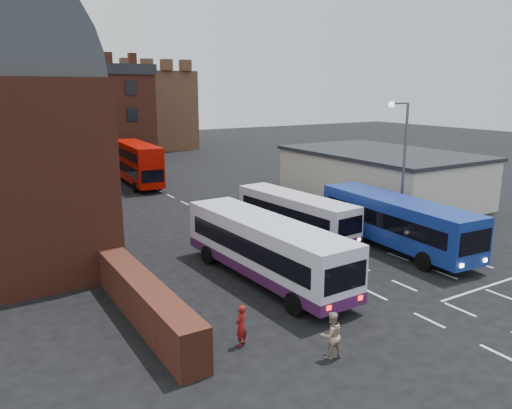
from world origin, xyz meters
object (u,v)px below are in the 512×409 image
street_lamp (401,156)px  pedestrian_beige (331,335)px  bus_white_outbound (265,245)px  bus_white_inbound (295,212)px  bus_blue (396,219)px  bus_red_double (137,163)px  pedestrian_red (241,326)px

street_lamp → pedestrian_beige: 17.43m
bus_white_outbound → bus_white_inbound: size_ratio=1.16×
bus_blue → bus_red_double: bus_red_double is taller
bus_blue → pedestrian_red: size_ratio=6.98×
bus_white_outbound → street_lamp: 12.42m
street_lamp → bus_white_inbound: bearing=148.8°
bus_blue → pedestrian_red: bearing=24.9°
bus_white_inbound → bus_blue: size_ratio=0.87×
bus_red_double → pedestrian_beige: (-4.68, -35.56, -1.34)m
bus_blue → pedestrian_beige: bearing=38.0°
bus_white_inbound → pedestrian_beige: bus_white_inbound is taller
bus_red_double → pedestrian_red: size_ratio=6.46×
bus_white_inbound → bus_white_outbound: bearing=39.0°
street_lamp → bus_red_double: bearing=109.3°
bus_white_outbound → pedestrian_beige: (-2.00, -7.60, -0.97)m
pedestrian_red → bus_red_double: bearing=-130.2°
bus_white_inbound → bus_blue: 6.51m
pedestrian_beige → bus_red_double: bearing=-88.9°
pedestrian_red → bus_white_outbound: bearing=-158.3°
bus_white_inbound → bus_blue: (3.48, -5.49, 0.24)m
bus_red_double → bus_blue: bearing=107.4°
bus_white_inbound → bus_red_double: 22.51m
bus_white_outbound → bus_blue: bus_white_outbound is taller
bus_red_double → pedestrian_beige: 35.89m
bus_red_double → pedestrian_beige: bearing=86.2°
street_lamp → pedestrian_beige: bearing=-144.5°
bus_white_outbound → pedestrian_red: 6.83m
bus_blue → street_lamp: (2.30, 1.99, 3.44)m
bus_red_double → pedestrian_red: bearing=81.8°
bus_white_outbound → street_lamp: street_lamp is taller
pedestrian_red → pedestrian_beige: (2.35, -2.43, 0.06)m
bus_red_double → pedestrian_beige: bus_red_double is taller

